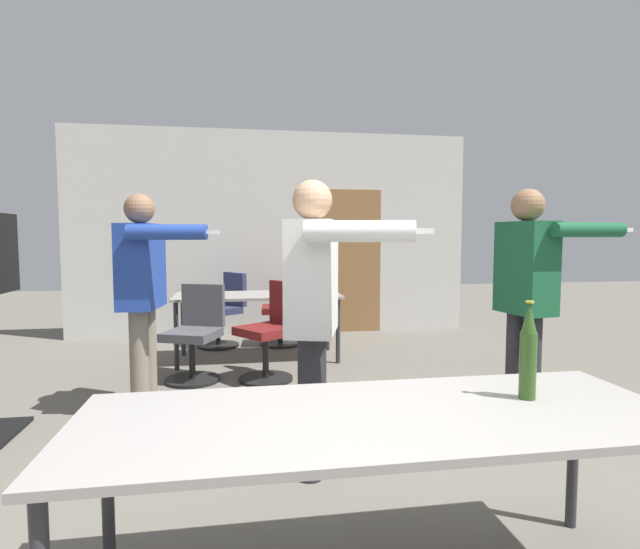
# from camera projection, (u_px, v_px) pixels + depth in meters

# --- Properties ---
(back_wall) EXTENTS (5.61, 0.12, 2.85)m
(back_wall) POSITION_uv_depth(u_px,v_px,m) (275.00, 234.00, 7.04)
(back_wall) COLOR beige
(back_wall) RESTS_ON ground_plane
(conference_table_near) EXTENTS (2.21, 0.80, 0.74)m
(conference_table_near) POSITION_uv_depth(u_px,v_px,m) (381.00, 428.00, 1.83)
(conference_table_near) COLOR gray
(conference_table_near) RESTS_ON ground_plane
(conference_table_far) EXTENTS (1.83, 0.76, 0.74)m
(conference_table_far) POSITION_uv_depth(u_px,v_px,m) (258.00, 300.00, 5.58)
(conference_table_far) COLOR gray
(conference_table_far) RESTS_ON ground_plane
(person_near_casual) EXTENTS (0.74, 0.81, 1.71)m
(person_near_casual) POSITION_uv_depth(u_px,v_px,m) (315.00, 299.00, 2.88)
(person_near_casual) COLOR #28282D
(person_near_casual) RESTS_ON ground_plane
(person_right_polo) EXTENTS (0.77, 0.75, 1.71)m
(person_right_polo) POSITION_uv_depth(u_px,v_px,m) (143.00, 283.00, 3.86)
(person_right_polo) COLOR slate
(person_right_polo) RESTS_ON ground_plane
(person_left_plaid) EXTENTS (0.84, 0.61, 1.72)m
(person_left_plaid) POSITION_uv_depth(u_px,v_px,m) (527.00, 284.00, 3.56)
(person_left_plaid) COLOR #28282D
(person_left_plaid) RESTS_ON ground_plane
(office_chair_mid_tucked) EXTENTS (0.68, 0.67, 0.94)m
(office_chair_mid_tucked) POSITION_uv_depth(u_px,v_px,m) (272.00, 334.00, 4.83)
(office_chair_mid_tucked) COLOR black
(office_chair_mid_tucked) RESTS_ON ground_plane
(office_chair_near_pushed) EXTENTS (0.57, 0.52, 0.92)m
(office_chair_near_pushed) POSITION_uv_depth(u_px,v_px,m) (286.00, 311.00, 6.35)
(office_chair_near_pushed) COLOR black
(office_chair_near_pushed) RESTS_ON ground_plane
(office_chair_side_rolled) EXTENTS (0.61, 0.65, 0.91)m
(office_chair_side_rolled) POSITION_uv_depth(u_px,v_px,m) (195.00, 336.00, 4.81)
(office_chair_side_rolled) COLOR black
(office_chair_side_rolled) RESTS_ON ground_plane
(office_chair_far_left) EXTENTS (0.68, 0.66, 0.92)m
(office_chair_far_left) POSITION_uv_depth(u_px,v_px,m) (223.00, 312.00, 6.29)
(office_chair_far_left) COLOR black
(office_chair_far_left) RESTS_ON ground_plane
(beer_bottle) EXTENTS (0.07, 0.07, 0.39)m
(beer_bottle) POSITION_uv_depth(u_px,v_px,m) (528.00, 353.00, 1.98)
(beer_bottle) COLOR #2D511E
(beer_bottle) RESTS_ON conference_table_near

